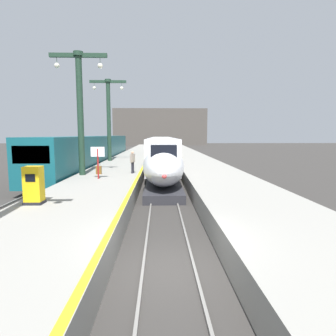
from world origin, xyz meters
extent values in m
plane|color=#33302D|center=(0.00, 0.00, 0.00)|extent=(260.00, 260.00, 0.00)
cube|color=gray|center=(-4.05, 24.75, 0.53)|extent=(4.80, 110.00, 1.05)
cube|color=gray|center=(4.05, 24.75, 0.53)|extent=(4.80, 110.00, 1.05)
cube|color=yellow|center=(-1.77, 24.75, 1.05)|extent=(0.20, 107.80, 0.01)
cube|color=slate|center=(-0.75, 27.50, 0.06)|extent=(0.08, 110.00, 0.12)
cube|color=slate|center=(0.75, 27.50, 0.06)|extent=(0.08, 110.00, 0.12)
cube|color=slate|center=(-8.85, 27.50, 0.06)|extent=(0.08, 110.00, 0.12)
cube|color=slate|center=(-7.35, 27.50, 0.06)|extent=(0.08, 110.00, 0.12)
ellipsoid|color=silver|center=(0.00, 11.46, 1.83)|extent=(2.78, 8.00, 2.56)
cube|color=#28282D|center=(0.00, 11.06, 0.28)|extent=(2.46, 6.80, 0.55)
cube|color=black|center=(0.00, 9.66, 2.90)|extent=(1.59, 1.00, 0.90)
sphere|color=#F24C4C|center=(0.00, 7.54, 1.68)|extent=(0.28, 0.28, 0.28)
cube|color=silver|center=(0.00, 20.86, 2.08)|extent=(2.90, 14.00, 3.05)
cube|color=black|center=(-1.42, 20.86, 2.62)|extent=(0.04, 11.90, 0.80)
cube|color=black|center=(1.42, 20.86, 2.62)|extent=(0.04, 11.90, 0.80)
cube|color=silver|center=(0.00, 20.86, 0.80)|extent=(2.92, 13.30, 0.24)
cube|color=black|center=(0.00, 16.38, 0.28)|extent=(2.03, 2.20, 0.56)
cube|color=black|center=(0.00, 25.34, 0.28)|extent=(2.03, 2.20, 0.56)
cube|color=silver|center=(0.00, 37.46, 2.08)|extent=(2.90, 18.00, 3.05)
cube|color=black|center=(-1.42, 37.46, 2.62)|extent=(0.04, 15.84, 0.80)
cube|color=black|center=(1.42, 37.46, 2.62)|extent=(0.04, 15.84, 0.80)
cube|color=black|center=(0.00, 31.34, 0.28)|extent=(2.03, 2.20, 0.56)
cube|color=black|center=(0.00, 43.58, 0.28)|extent=(2.03, 2.20, 0.56)
cube|color=#145660|center=(-8.10, 18.54, 2.15)|extent=(2.85, 18.00, 3.30)
cube|color=black|center=(-8.10, 9.58, 2.75)|extent=(2.28, 0.08, 1.10)
cube|color=black|center=(-9.49, 18.54, 2.65)|extent=(0.04, 15.30, 0.90)
cube|color=black|center=(-6.71, 18.54, 2.65)|extent=(0.04, 15.30, 0.90)
cube|color=black|center=(-8.10, 12.78, 0.26)|extent=(2.00, 2.00, 0.52)
cube|color=black|center=(-8.10, 24.30, 0.26)|extent=(2.00, 2.00, 0.52)
cube|color=#145660|center=(-8.10, 37.14, 2.15)|extent=(2.85, 18.00, 3.30)
cylinder|color=#1E3828|center=(-5.90, 12.77, 5.38)|extent=(0.44, 0.44, 8.66)
cylinder|color=#1E3828|center=(-5.90, 12.77, 9.56)|extent=(0.68, 0.68, 0.30)
cube|color=#1E3828|center=(-5.90, 12.77, 9.46)|extent=(4.00, 0.24, 0.28)
cylinder|color=#1E3828|center=(-7.40, 12.77, 9.11)|extent=(0.03, 0.03, 0.60)
sphere|color=#EFEACC|center=(-7.40, 12.77, 8.76)|extent=(0.36, 0.36, 0.36)
cylinder|color=#1E3828|center=(-4.40, 12.77, 9.11)|extent=(0.03, 0.03, 0.60)
sphere|color=#EFEACC|center=(-4.40, 12.77, 8.76)|extent=(0.36, 0.36, 0.36)
cylinder|color=#1E3828|center=(-5.90, 24.23, 5.53)|extent=(0.44, 0.44, 8.96)
cylinder|color=#1E3828|center=(-5.90, 24.23, 9.86)|extent=(0.68, 0.68, 0.30)
cube|color=#1E3828|center=(-5.90, 24.23, 9.76)|extent=(4.00, 0.24, 0.28)
cylinder|color=#1E3828|center=(-7.40, 24.23, 9.41)|extent=(0.03, 0.03, 0.60)
sphere|color=#EFEACC|center=(-7.40, 24.23, 9.06)|extent=(0.36, 0.36, 0.36)
cylinder|color=#1E3828|center=(-4.40, 24.23, 9.41)|extent=(0.03, 0.03, 0.60)
sphere|color=#EFEACC|center=(-4.40, 24.23, 9.06)|extent=(0.36, 0.36, 0.36)
cylinder|color=#23232D|center=(-2.34, 13.43, 1.48)|extent=(0.13, 0.13, 0.85)
cylinder|color=#23232D|center=(-2.27, 13.59, 1.48)|extent=(0.13, 0.13, 0.85)
cube|color=gray|center=(-2.31, 13.51, 2.21)|extent=(0.36, 0.44, 0.62)
cylinder|color=gray|center=(-2.41, 13.29, 2.16)|extent=(0.09, 0.09, 0.58)
cylinder|color=gray|center=(-2.20, 13.73, 2.16)|extent=(0.09, 0.09, 0.58)
sphere|color=tan|center=(-2.31, 13.51, 2.63)|extent=(0.22, 0.22, 0.22)
cube|color=brown|center=(-4.79, 13.17, 1.35)|extent=(0.40, 0.22, 0.60)
cylinder|color=#262628|center=(-4.89, 13.17, 1.83)|extent=(0.02, 0.02, 0.36)
cylinder|color=#262628|center=(-4.69, 13.17, 1.83)|extent=(0.02, 0.02, 0.36)
cube|color=#262628|center=(-4.79, 13.17, 2.02)|extent=(0.22, 0.03, 0.02)
cube|color=yellow|center=(-5.55, 3.97, 1.85)|extent=(0.70, 0.56, 1.60)
cube|color=black|center=(-5.55, 3.69, 2.20)|extent=(0.40, 0.02, 0.32)
cube|color=black|center=(-5.55, 3.97, 1.11)|extent=(0.76, 0.62, 0.12)
cylinder|color=maroon|center=(-4.33, 10.83, 2.05)|extent=(0.10, 0.10, 2.00)
cube|color=white|center=(-4.33, 10.83, 2.85)|extent=(0.90, 0.06, 0.64)
cube|color=#4C4742|center=(0.00, 102.00, 7.00)|extent=(36.00, 2.00, 14.00)
camera|label=1|loc=(-0.26, -7.94, 3.95)|focal=30.36mm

